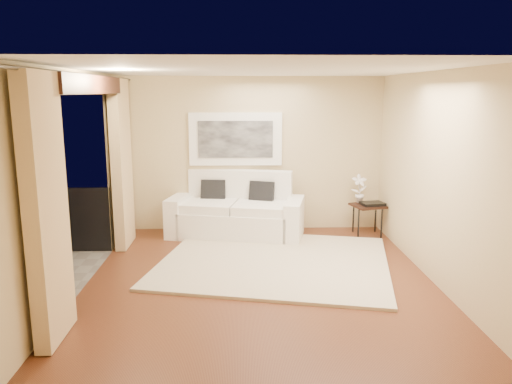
{
  "coord_description": "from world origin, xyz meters",
  "views": [
    {
      "loc": [
        -0.25,
        -6.25,
        2.44
      ],
      "look_at": [
        -0.03,
        0.61,
        1.05
      ],
      "focal_mm": 35.0,
      "sensor_mm": 36.0,
      "label": 1
    }
  ],
  "objects_px": {
    "sofa": "(237,213)",
    "ice_bucket": "(23,214)",
    "orchid": "(359,189)",
    "balcony_chair_near": "(17,246)",
    "side_table": "(368,208)",
    "bistro_table": "(31,229)"
  },
  "relations": [
    {
      "from": "sofa",
      "to": "ice_bucket",
      "type": "height_order",
      "value": "sofa"
    },
    {
      "from": "orchid",
      "to": "balcony_chair_near",
      "type": "bearing_deg",
      "value": -151.81
    },
    {
      "from": "orchid",
      "to": "ice_bucket",
      "type": "bearing_deg",
      "value": -159.46
    },
    {
      "from": "side_table",
      "to": "bistro_table",
      "type": "bearing_deg",
      "value": -160.31
    },
    {
      "from": "side_table",
      "to": "balcony_chair_near",
      "type": "xyz_separation_m",
      "value": [
        -4.89,
        -2.39,
        0.13
      ]
    },
    {
      "from": "side_table",
      "to": "balcony_chair_near",
      "type": "height_order",
      "value": "balcony_chair_near"
    },
    {
      "from": "sofa",
      "to": "balcony_chair_near",
      "type": "xyz_separation_m",
      "value": [
        -2.64,
        -2.49,
        0.22
      ]
    },
    {
      "from": "sofa",
      "to": "side_table",
      "type": "distance_m",
      "value": 2.25
    },
    {
      "from": "bistro_table",
      "to": "ice_bucket",
      "type": "relative_size",
      "value": 3.67
    },
    {
      "from": "balcony_chair_near",
      "to": "ice_bucket",
      "type": "xyz_separation_m",
      "value": [
        -0.2,
        0.69,
        0.23
      ]
    },
    {
      "from": "sofa",
      "to": "bistro_table",
      "type": "height_order",
      "value": "sofa"
    },
    {
      "from": "sofa",
      "to": "orchid",
      "type": "relative_size",
      "value": 4.82
    },
    {
      "from": "sofa",
      "to": "orchid",
      "type": "xyz_separation_m",
      "value": [
        2.13,
        0.06,
        0.4
      ]
    },
    {
      "from": "orchid",
      "to": "bistro_table",
      "type": "distance_m",
      "value": 5.22
    },
    {
      "from": "balcony_chair_near",
      "to": "ice_bucket",
      "type": "distance_m",
      "value": 0.76
    },
    {
      "from": "sofa",
      "to": "bistro_table",
      "type": "xyz_separation_m",
      "value": [
        -2.72,
        -1.88,
        0.27
      ]
    },
    {
      "from": "balcony_chair_near",
      "to": "side_table",
      "type": "bearing_deg",
      "value": 9.73
    },
    {
      "from": "side_table",
      "to": "orchid",
      "type": "relative_size",
      "value": 1.23
    },
    {
      "from": "ice_bucket",
      "to": "balcony_chair_near",
      "type": "bearing_deg",
      "value": -74.0
    },
    {
      "from": "bistro_table",
      "to": "balcony_chair_near",
      "type": "height_order",
      "value": "balcony_chair_near"
    },
    {
      "from": "side_table",
      "to": "ice_bucket",
      "type": "bearing_deg",
      "value": -161.55
    },
    {
      "from": "side_table",
      "to": "balcony_chair_near",
      "type": "bearing_deg",
      "value": -153.93
    }
  ]
}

